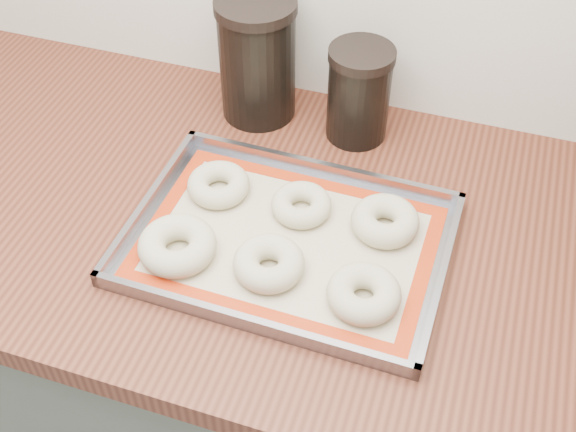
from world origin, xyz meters
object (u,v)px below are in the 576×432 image
(bagel_back_right, at_px, (385,221))
(baking_tray, at_px, (288,241))
(bagel_back_mid, at_px, (301,205))
(bagel_front_right, at_px, (364,294))
(canister_mid, at_px, (359,93))
(bagel_back_left, at_px, (218,185))
(bagel_front_left, at_px, (177,245))
(bagel_front_mid, at_px, (269,263))
(canister_left, at_px, (257,59))

(bagel_back_right, bearing_deg, baking_tray, -151.73)
(baking_tray, height_order, bagel_back_right, bagel_back_right)
(baking_tray, height_order, bagel_back_mid, bagel_back_mid)
(baking_tray, height_order, bagel_front_right, bagel_front_right)
(canister_mid, bearing_deg, bagel_back_mid, -97.97)
(bagel_back_mid, relative_size, bagel_back_right, 0.91)
(bagel_back_mid, bearing_deg, bagel_back_left, 179.41)
(baking_tray, bearing_deg, canister_mid, 83.90)
(bagel_back_mid, bearing_deg, canister_mid, 82.03)
(bagel_front_left, xyz_separation_m, bagel_front_right, (0.27, -0.00, -0.00))
(bagel_back_left, bearing_deg, baking_tray, -26.12)
(baking_tray, height_order, bagel_front_mid, bagel_front_mid)
(bagel_front_mid, bearing_deg, canister_mid, 83.70)
(baking_tray, height_order, bagel_front_left, bagel_front_left)
(bagel_back_right, bearing_deg, bagel_back_mid, -178.29)
(bagel_front_left, xyz_separation_m, canister_left, (-0.01, 0.36, 0.08))
(baking_tray, relative_size, bagel_back_mid, 5.08)
(bagel_front_mid, bearing_deg, bagel_front_right, -4.35)
(canister_mid, bearing_deg, bagel_back_left, -127.70)
(bagel_front_mid, height_order, canister_left, canister_left)
(bagel_back_left, height_order, bagel_back_mid, bagel_back_left)
(bagel_front_mid, height_order, bagel_back_mid, bagel_front_mid)
(bagel_front_left, height_order, bagel_back_left, bagel_front_left)
(bagel_front_mid, bearing_deg, bagel_back_left, 134.84)
(bagel_front_mid, distance_m, bagel_front_right, 0.14)
(bagel_front_mid, xyz_separation_m, bagel_front_right, (0.14, -0.01, 0.00))
(bagel_back_right, bearing_deg, bagel_front_right, -88.80)
(baking_tray, bearing_deg, bagel_back_right, 28.27)
(bagel_front_mid, distance_m, bagel_back_right, 0.19)
(bagel_front_left, height_order, bagel_front_mid, bagel_front_left)
(bagel_front_right, xyz_separation_m, bagel_back_left, (-0.27, 0.14, -0.00))
(bagel_back_right, distance_m, canister_left, 0.36)
(bagel_front_left, distance_m, bagel_back_right, 0.30)
(baking_tray, distance_m, bagel_front_right, 0.15)
(bagel_back_mid, xyz_separation_m, canister_mid, (0.03, 0.22, 0.06))
(bagel_front_left, xyz_separation_m, bagel_back_right, (0.27, 0.14, -0.00))
(baking_tray, distance_m, bagel_front_mid, 0.06)
(bagel_front_left, bearing_deg, bagel_front_mid, 4.22)
(bagel_front_right, distance_m, canister_mid, 0.37)
(bagel_front_right, distance_m, bagel_back_left, 0.30)
(bagel_back_left, height_order, canister_mid, canister_mid)
(canister_mid, bearing_deg, bagel_back_right, -65.14)
(bagel_front_left, relative_size, bagel_front_right, 1.11)
(bagel_front_right, xyz_separation_m, bagel_back_mid, (-0.13, 0.14, -0.00))
(bagel_front_mid, bearing_deg, canister_left, 111.91)
(bagel_back_left, bearing_deg, canister_mid, 52.30)
(bagel_front_right, height_order, bagel_back_right, same)
(bagel_back_left, xyz_separation_m, canister_left, (-0.01, 0.22, 0.09))
(bagel_back_mid, relative_size, canister_left, 0.43)
(bagel_front_left, distance_m, bagel_back_mid, 0.20)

